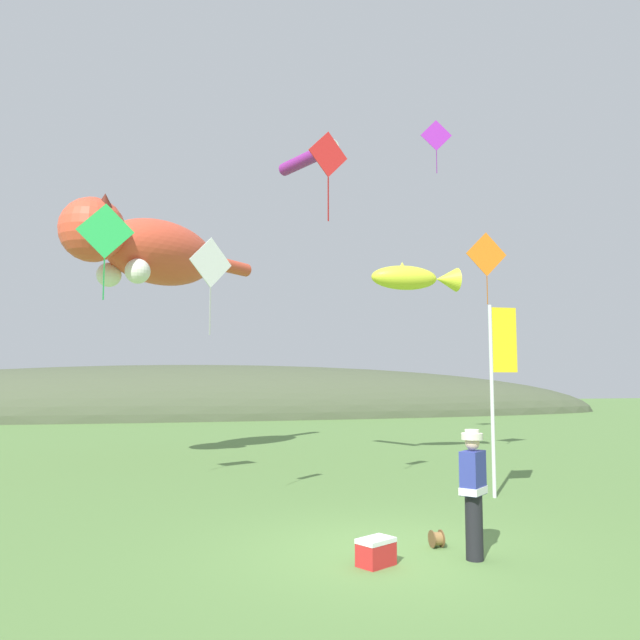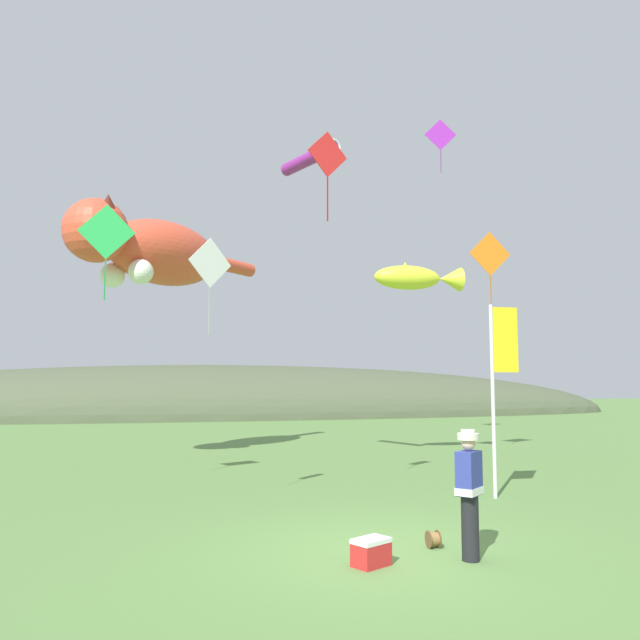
% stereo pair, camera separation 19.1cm
% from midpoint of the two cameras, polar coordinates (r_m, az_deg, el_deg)
% --- Properties ---
extents(ground_plane, '(120.00, 120.00, 0.00)m').
position_cam_midpoint_polar(ground_plane, '(9.59, 6.60, -20.36)').
color(ground_plane, '#5B8442').
extents(distant_hill_ridge, '(58.69, 10.75, 6.84)m').
position_cam_midpoint_polar(distant_hill_ridge, '(42.44, -9.38, -8.70)').
color(distant_hill_ridge, '#4C563D').
rests_on(distant_hill_ridge, ground).
extents(festival_attendant, '(0.49, 0.47, 1.77)m').
position_cam_midpoint_polar(festival_attendant, '(9.19, 14.09, -14.82)').
color(festival_attendant, black).
rests_on(festival_attendant, ground).
extents(kite_spool, '(0.16, 0.25, 0.25)m').
position_cam_midpoint_polar(kite_spool, '(9.89, 10.89, -19.08)').
color(kite_spool, olive).
rests_on(kite_spool, ground).
extents(picnic_cooler, '(0.59, 0.52, 0.36)m').
position_cam_midpoint_polar(picnic_cooler, '(8.90, 5.35, -20.37)').
color(picnic_cooler, red).
rests_on(picnic_cooler, ground).
extents(festival_banner_pole, '(0.66, 0.08, 4.07)m').
position_cam_midpoint_polar(festival_banner_pole, '(13.90, 16.42, -4.42)').
color(festival_banner_pole, silver).
rests_on(festival_banner_pole, ground).
extents(kite_giant_cat, '(6.10, 5.98, 2.40)m').
position_cam_midpoint_polar(kite_giant_cat, '(20.13, -14.94, 6.15)').
color(kite_giant_cat, '#E04C33').
extents(kite_fish_windsock, '(2.83, 0.84, 0.87)m').
position_cam_midpoint_polar(kite_fish_windsock, '(19.55, 9.12, 3.84)').
color(kite_fish_windsock, yellow).
extents(kite_tube_streamer, '(1.26, 2.24, 0.44)m').
position_cam_midpoint_polar(kite_tube_streamer, '(17.53, -0.62, 14.55)').
color(kite_tube_streamer, '#8C268C').
extents(kite_diamond_green, '(1.22, 0.05, 2.12)m').
position_cam_midpoint_polar(kite_diamond_green, '(14.46, -18.58, 7.59)').
color(kite_diamond_green, green).
extents(kite_diamond_red, '(0.90, 0.33, 1.85)m').
position_cam_midpoint_polar(kite_diamond_red, '(12.96, 1.13, 14.80)').
color(kite_diamond_red, red).
extents(kite_diamond_violet, '(1.21, 0.27, 2.13)m').
position_cam_midpoint_polar(kite_diamond_violet, '(25.66, 11.17, 16.25)').
color(kite_diamond_violet, purple).
extents(kite_diamond_orange, '(1.42, 0.04, 2.32)m').
position_cam_midpoint_polar(kite_diamond_orange, '(20.66, 15.54, 5.81)').
color(kite_diamond_orange, orange).
extents(kite_diamond_white, '(0.84, 0.52, 1.87)m').
position_cam_midpoint_polar(kite_diamond_white, '(12.13, -9.57, 5.06)').
color(kite_diamond_white, white).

